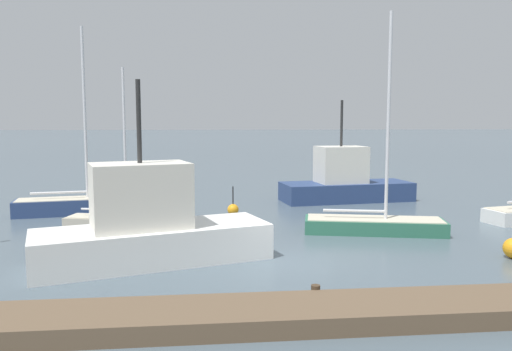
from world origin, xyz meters
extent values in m
plane|color=#4C5B66|center=(0.00, 0.00, 0.00)|extent=(600.00, 600.00, 0.00)
cube|color=brown|center=(0.00, -5.17, 0.24)|extent=(26.99, 1.90, 0.47)
cylinder|color=#423323|center=(0.00, -4.12, 0.28)|extent=(0.24, 0.24, 0.57)
cube|color=#2D6B51|center=(4.46, 4.12, 0.30)|extent=(6.20, 2.97, 0.60)
cube|color=beige|center=(4.46, 4.12, 0.62)|extent=(5.94, 2.79, 0.04)
cylinder|color=silver|center=(4.92, 4.01, 5.01)|extent=(0.14, 0.14, 8.80)
cylinder|color=silver|center=(3.61, 4.31, 0.95)|extent=(2.65, 0.71, 0.11)
cube|color=navy|center=(-9.54, 10.12, 0.40)|extent=(6.42, 2.63, 0.81)
cube|color=beige|center=(-9.54, 10.12, 0.83)|extent=(6.15, 2.46, 0.04)
cylinder|color=silver|center=(-9.05, 10.20, 5.24)|extent=(0.15, 0.15, 8.87)
cylinder|color=silver|center=(-10.43, 9.97, 1.16)|extent=(2.79, 0.57, 0.12)
cube|color=#BCB29E|center=(-6.83, 6.46, 0.23)|extent=(5.03, 2.36, 0.46)
cube|color=beige|center=(-6.83, 6.46, 0.48)|extent=(4.82, 2.21, 0.04)
cylinder|color=silver|center=(-6.45, 6.37, 3.85)|extent=(0.12, 0.12, 6.78)
cylinder|color=silver|center=(-7.51, 6.62, 0.81)|extent=(2.15, 0.59, 0.09)
cube|color=navy|center=(5.76, 12.92, 0.57)|extent=(8.23, 3.79, 1.13)
cube|color=silver|center=(5.37, 12.87, 2.24)|extent=(3.07, 2.45, 2.21)
cylinder|color=#262626|center=(5.37, 12.87, 4.73)|extent=(0.16, 0.16, 2.78)
cube|color=white|center=(-4.65, 0.53, 0.62)|extent=(8.34, 4.87, 1.23)
cube|color=silver|center=(-5.03, 0.42, 2.34)|extent=(3.65, 2.86, 2.21)
cylinder|color=#262626|center=(-5.03, 0.42, 4.83)|extent=(0.16, 0.16, 2.77)
sphere|color=orange|center=(-1.44, 8.83, 0.29)|extent=(0.59, 0.59, 0.59)
cylinder|color=black|center=(-1.44, 8.83, 1.05)|extent=(0.06, 0.06, 0.92)
camera|label=1|loc=(-2.83, -16.45, 4.81)|focal=34.75mm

